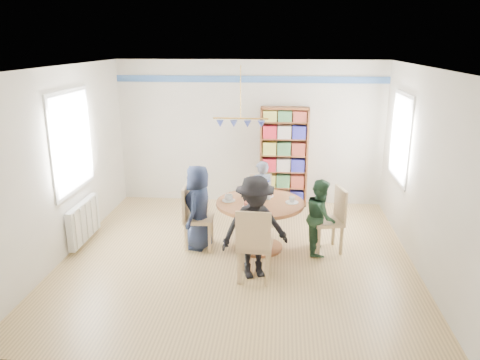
# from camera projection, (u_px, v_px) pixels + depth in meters

# --- Properties ---
(ground) EXTENTS (5.00, 5.00, 0.00)m
(ground) POSITION_uv_depth(u_px,v_px,m) (238.00, 257.00, 6.83)
(ground) COLOR tan
(room_shell) EXTENTS (5.00, 5.00, 5.00)m
(room_shell) POSITION_uv_depth(u_px,v_px,m) (226.00, 134.00, 7.21)
(room_shell) COLOR white
(room_shell) RESTS_ON ground
(radiator) EXTENTS (0.12, 1.00, 0.60)m
(radiator) POSITION_uv_depth(u_px,v_px,m) (84.00, 221.00, 7.23)
(radiator) COLOR silver
(radiator) RESTS_ON ground
(dining_table) EXTENTS (1.30, 1.30, 0.75)m
(dining_table) POSITION_uv_depth(u_px,v_px,m) (260.00, 214.00, 6.95)
(dining_table) COLOR brown
(dining_table) RESTS_ON ground
(chair_left) EXTENTS (0.45, 0.45, 0.97)m
(chair_left) POSITION_uv_depth(u_px,v_px,m) (193.00, 214.00, 6.99)
(chair_left) COLOR #CFB27F
(chair_left) RESTS_ON ground
(chair_right) EXTENTS (0.52, 0.52, 0.97)m
(chair_right) POSITION_uv_depth(u_px,v_px,m) (332.00, 217.00, 6.90)
(chair_right) COLOR #CFB27F
(chair_right) RESTS_ON ground
(chair_far) EXTENTS (0.44, 0.44, 0.85)m
(chair_far) POSITION_uv_depth(u_px,v_px,m) (261.00, 197.00, 7.95)
(chair_far) COLOR #CFB27F
(chair_far) RESTS_ON ground
(chair_near) EXTENTS (0.47, 0.47, 1.01)m
(chair_near) POSITION_uv_depth(u_px,v_px,m) (254.00, 242.00, 5.98)
(chair_near) COLOR #CFB27F
(chair_near) RESTS_ON ground
(person_left) EXTENTS (0.49, 0.68, 1.29)m
(person_left) POSITION_uv_depth(u_px,v_px,m) (198.00, 207.00, 6.97)
(person_left) COLOR #1A223B
(person_left) RESTS_ON ground
(person_right) EXTENTS (0.43, 0.55, 1.12)m
(person_right) POSITION_uv_depth(u_px,v_px,m) (321.00, 217.00, 6.83)
(person_right) COLOR #1B3722
(person_right) RESTS_ON ground
(person_far) EXTENTS (0.48, 0.38, 1.14)m
(person_far) POSITION_uv_depth(u_px,v_px,m) (261.00, 194.00, 7.80)
(person_far) COLOR gray
(person_far) RESTS_ON ground
(person_near) EXTENTS (1.02, 0.81, 1.39)m
(person_near) POSITION_uv_depth(u_px,v_px,m) (255.00, 228.00, 6.08)
(person_near) COLOR black
(person_near) RESTS_ON ground
(bookshelf) EXTENTS (0.89, 0.27, 1.87)m
(bookshelf) POSITION_uv_depth(u_px,v_px,m) (284.00, 158.00, 8.75)
(bookshelf) COLOR brown
(bookshelf) RESTS_ON ground
(tableware) EXTENTS (1.13, 1.13, 0.30)m
(tableware) POSITION_uv_depth(u_px,v_px,m) (259.00, 197.00, 6.90)
(tableware) COLOR white
(tableware) RESTS_ON dining_table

